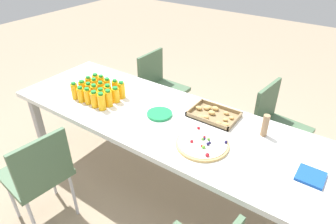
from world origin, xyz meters
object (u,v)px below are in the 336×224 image
Objects in this scene: juice_bottle_12 at (101,89)px; juice_bottle_0 at (75,91)px; juice_bottle_15 at (96,81)px; juice_bottle_9 at (109,98)px; juice_bottle_2 at (88,96)px; juice_bottle_4 at (102,102)px; juice_bottle_10 at (89,85)px; juice_bottle_5 at (83,88)px; juice_bottle_8 at (101,96)px; chair_far_right at (276,124)px; juice_bottle_3 at (95,99)px; juice_bottle_7 at (95,93)px; juice_bottle_16 at (102,83)px; juice_bottle_14 at (116,95)px; cardboard_tube at (265,125)px; chair_far_left at (160,85)px; juice_bottle_11 at (95,87)px; juice_bottle_6 at (89,91)px; juice_bottle_13 at (108,92)px; chair_near_left at (39,172)px; juice_bottle_17 at (108,86)px; juice_bottle_1 at (81,95)px; plate_stack at (159,114)px; party_table at (168,125)px; juice_bottle_18 at (115,88)px; juice_bottle_19 at (122,90)px; napkin_stack at (311,176)px; fruit_pizza at (203,144)px; snack_tray at (213,115)px.

juice_bottle_0 is at bearing -135.47° from juice_bottle_12.
juice_bottle_9 is at bearing -27.10° from juice_bottle_15.
juice_bottle_2 is 0.15m from juice_bottle_4.
juice_bottle_10 reaches higher than juice_bottle_15.
juice_bottle_8 is (0.22, -0.01, -0.00)m from juice_bottle_5.
chair_far_right is 6.14× the size of juice_bottle_15.
juice_bottle_5 is (-0.22, 0.08, -0.00)m from juice_bottle_3.
juice_bottle_7 is 1.03× the size of juice_bottle_16.
juice_bottle_14 is (0.16, 0.00, -0.00)m from juice_bottle_12.
cardboard_tube is at bearing 12.29° from juice_bottle_5.
chair_far_left is 5.81× the size of juice_bottle_11.
juice_bottle_13 is (0.15, 0.07, -0.00)m from juice_bottle_6.
chair_near_left is 5.68× the size of juice_bottle_0.
juice_bottle_1 is at bearing -106.82° from juice_bottle_17.
juice_bottle_12 reaches higher than juice_bottle_6.
juice_bottle_0 is 1.01× the size of juice_bottle_4.
juice_bottle_1 is 0.67m from plate_stack.
juice_bottle_6 is at bearing 88.77° from juice_bottle_1.
party_table is at bearing 20.45° from juice_bottle_4.
juice_bottle_17 is (0.07, 0.23, 0.00)m from juice_bottle_1.
juice_bottle_18 is at bearing 175.87° from party_table.
juice_bottle_8 is at bearing 137.42° from juice_bottle_4.
juice_bottle_9 reaches higher than juice_bottle_1.
juice_bottle_0 is 0.11m from juice_bottle_6.
plate_stack is (0.49, 0.11, -0.05)m from juice_bottle_8.
juice_bottle_3 is at bearing 0.24° from juice_bottle_0.
juice_bottle_19 reaches higher than juice_bottle_4.
juice_bottle_6 is at bearing -42.58° from juice_bottle_10.
juice_bottle_11 is at bearing 63.87° from juice_bottle_0.
juice_bottle_4 reaches higher than juice_bottle_11.
juice_bottle_18 is at bearing -172.36° from cardboard_tube.
juice_bottle_15 is (-1.40, -0.70, 0.29)m from chair_far_right.
chair_far_left is 0.79m from juice_bottle_19.
napkin_stack reaches higher than party_table.
juice_bottle_5 is 0.15m from juice_bottle_15.
fruit_pizza is at bearing 3.33° from juice_bottle_1.
juice_bottle_6 is (-1.32, -0.85, 0.29)m from chair_far_right.
snack_tray is at bearing 26.25° from juice_bottle_3.
juice_bottle_6 is 0.21m from juice_bottle_18.
juice_bottle_16 is at bearing 64.89° from juice_bottle_5.
juice_bottle_6 is (0.08, 0.08, -0.01)m from juice_bottle_0.
juice_bottle_17 is 0.86× the size of cardboard_tube.
juice_bottle_7 is (0.01, 0.07, 0.00)m from juice_bottle_2.
juice_bottle_0 is 0.92× the size of cardboard_tube.
juice_bottle_12 is 0.17m from juice_bottle_15.
juice_bottle_10 is at bearing 87.63° from juice_bottle_0.
juice_bottle_11 is at bearing -153.99° from juice_bottle_18.
napkin_stack is (1.49, 0.00, -0.05)m from juice_bottle_14.
party_table is 0.73m from juice_bottle_6.
snack_tray is (0.75, 0.18, -0.06)m from juice_bottle_19.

